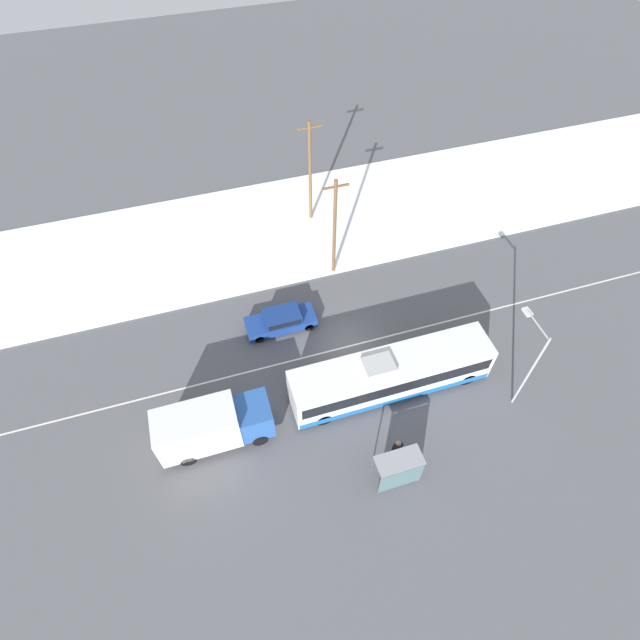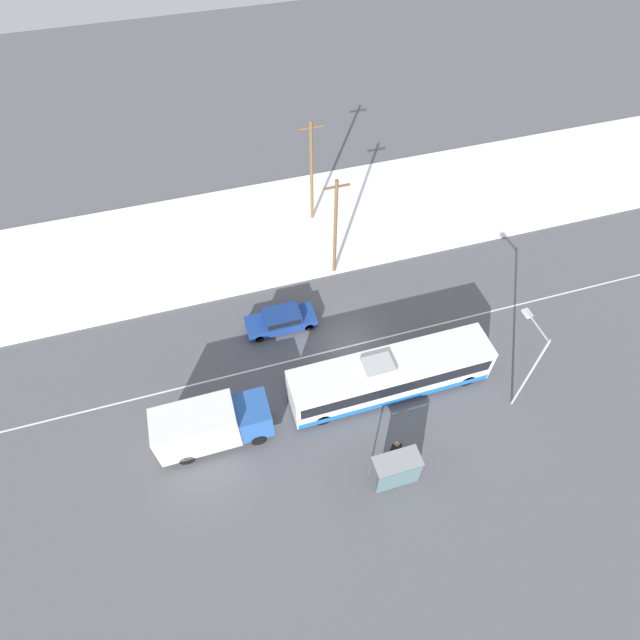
{
  "view_description": "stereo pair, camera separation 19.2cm",
  "coord_description": "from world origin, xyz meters",
  "px_view_note": "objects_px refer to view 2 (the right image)",
  "views": [
    {
      "loc": [
        -7.59,
        -18.07,
        27.29
      ],
      "look_at": [
        -1.49,
        1.67,
        1.4
      ],
      "focal_mm": 28.0,
      "sensor_mm": 36.0,
      "label": 1
    },
    {
      "loc": [
        -7.41,
        -18.12,
        27.29
      ],
      "look_at": [
        -1.49,
        1.67,
        1.4
      ],
      "focal_mm": 28.0,
      "sensor_mm": 36.0,
      "label": 2
    }
  ],
  "objects_px": {
    "city_bus": "(390,375)",
    "streetlamp": "(530,358)",
    "utility_pole_roadside": "(335,228)",
    "box_truck": "(210,425)",
    "sedan_car": "(281,319)",
    "pedestrian_at_stop": "(396,448)",
    "bus_shelter": "(398,471)",
    "utility_pole_snowlot": "(312,172)"
  },
  "relations": [
    {
      "from": "city_bus",
      "to": "utility_pole_roadside",
      "type": "xyz_separation_m",
      "value": [
        -0.14,
        10.73,
        2.77
      ]
    },
    {
      "from": "sedan_car",
      "to": "pedestrian_at_stop",
      "type": "relative_size",
      "value": 2.6
    },
    {
      "from": "pedestrian_at_stop",
      "to": "utility_pole_roadside",
      "type": "relative_size",
      "value": 0.22
    },
    {
      "from": "pedestrian_at_stop",
      "to": "bus_shelter",
      "type": "distance_m",
      "value": 1.6
    },
    {
      "from": "box_truck",
      "to": "streetlamp",
      "type": "distance_m",
      "value": 18.28
    },
    {
      "from": "box_truck",
      "to": "streetlamp",
      "type": "height_order",
      "value": "streetlamp"
    },
    {
      "from": "city_bus",
      "to": "streetlamp",
      "type": "bearing_deg",
      "value": -21.24
    },
    {
      "from": "box_truck",
      "to": "sedan_car",
      "type": "height_order",
      "value": "box_truck"
    },
    {
      "from": "pedestrian_at_stop",
      "to": "utility_pole_roadside",
      "type": "distance_m",
      "value": 15.45
    },
    {
      "from": "pedestrian_at_stop",
      "to": "streetlamp",
      "type": "relative_size",
      "value": 0.28
    },
    {
      "from": "utility_pole_snowlot",
      "to": "bus_shelter",
      "type": "bearing_deg",
      "value": -94.62
    },
    {
      "from": "city_bus",
      "to": "streetlamp",
      "type": "relative_size",
      "value": 1.89
    },
    {
      "from": "utility_pole_roadside",
      "to": "utility_pole_snowlot",
      "type": "relative_size",
      "value": 0.94
    },
    {
      "from": "bus_shelter",
      "to": "city_bus",
      "type": "bearing_deg",
      "value": 72.12
    },
    {
      "from": "streetlamp",
      "to": "utility_pole_snowlot",
      "type": "bearing_deg",
      "value": 109.37
    },
    {
      "from": "pedestrian_at_stop",
      "to": "streetlamp",
      "type": "xyz_separation_m",
      "value": [
        8.31,
        1.64,
        3.08
      ]
    },
    {
      "from": "pedestrian_at_stop",
      "to": "bus_shelter",
      "type": "bearing_deg",
      "value": -109.98
    },
    {
      "from": "sedan_car",
      "to": "city_bus",
      "type": "bearing_deg",
      "value": 127.9
    },
    {
      "from": "sedan_car",
      "to": "utility_pole_snowlot",
      "type": "bearing_deg",
      "value": -116.49
    },
    {
      "from": "box_truck",
      "to": "city_bus",
      "type": "bearing_deg",
      "value": 1.46
    },
    {
      "from": "box_truck",
      "to": "bus_shelter",
      "type": "height_order",
      "value": "box_truck"
    },
    {
      "from": "utility_pole_roadside",
      "to": "utility_pole_snowlot",
      "type": "bearing_deg",
      "value": 88.85
    },
    {
      "from": "city_bus",
      "to": "bus_shelter",
      "type": "height_order",
      "value": "city_bus"
    },
    {
      "from": "utility_pole_snowlot",
      "to": "utility_pole_roadside",
      "type": "bearing_deg",
      "value": -91.15
    },
    {
      "from": "city_bus",
      "to": "streetlamp",
      "type": "height_order",
      "value": "streetlamp"
    },
    {
      "from": "utility_pole_roadside",
      "to": "city_bus",
      "type": "bearing_deg",
      "value": -89.26
    },
    {
      "from": "utility_pole_roadside",
      "to": "bus_shelter",
      "type": "bearing_deg",
      "value": -95.96
    },
    {
      "from": "city_bus",
      "to": "sedan_car",
      "type": "bearing_deg",
      "value": 127.9
    },
    {
      "from": "box_truck",
      "to": "pedestrian_at_stop",
      "type": "bearing_deg",
      "value": -22.89
    },
    {
      "from": "box_truck",
      "to": "utility_pole_snowlot",
      "type": "distance_m",
      "value": 20.77
    },
    {
      "from": "sedan_car",
      "to": "utility_pole_roadside",
      "type": "bearing_deg",
      "value": -141.54
    },
    {
      "from": "sedan_car",
      "to": "pedestrian_at_stop",
      "type": "height_order",
      "value": "pedestrian_at_stop"
    },
    {
      "from": "bus_shelter",
      "to": "utility_pole_snowlot",
      "type": "bearing_deg",
      "value": 85.38
    },
    {
      "from": "city_bus",
      "to": "bus_shelter",
      "type": "relative_size",
      "value": 4.92
    },
    {
      "from": "box_truck",
      "to": "utility_pole_roadside",
      "type": "height_order",
      "value": "utility_pole_roadside"
    },
    {
      "from": "utility_pole_roadside",
      "to": "utility_pole_snowlot",
      "type": "distance_m",
      "value": 6.41
    },
    {
      "from": "streetlamp",
      "to": "utility_pole_snowlot",
      "type": "relative_size",
      "value": 0.75
    },
    {
      "from": "streetlamp",
      "to": "utility_pole_snowlot",
      "type": "xyz_separation_m",
      "value": [
        -6.97,
        19.84,
        0.35
      ]
    },
    {
      "from": "city_bus",
      "to": "streetlamp",
      "type": "distance_m",
      "value": 7.94
    },
    {
      "from": "box_truck",
      "to": "utility_pole_roadside",
      "type": "relative_size",
      "value": 0.79
    },
    {
      "from": "city_bus",
      "to": "box_truck",
      "type": "bearing_deg",
      "value": -178.54
    },
    {
      "from": "streetlamp",
      "to": "utility_pole_roadside",
      "type": "relative_size",
      "value": 0.8
    }
  ]
}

